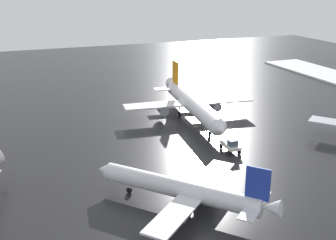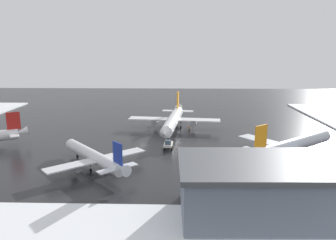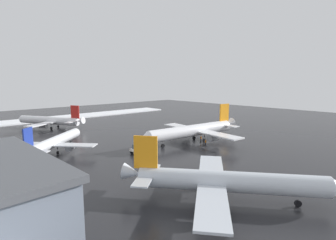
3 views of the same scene
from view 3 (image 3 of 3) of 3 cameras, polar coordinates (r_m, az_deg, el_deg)
The scene contains 9 objects.
ground_plane at distance 77.06m, azimuth -3.73°, elevation -4.82°, with size 240.00×240.00×0.00m, color #232326.
snow_bank_left at distance 134.76m, azimuth -22.25°, elevation 0.46°, with size 14.00×116.00×0.53m, color white.
airplane_parked_starboard at distance 76.64m, azimuth 5.67°, elevation -2.27°, with size 29.47×35.43×10.52m.
airplane_parked_portside at distance 107.92m, azimuth -24.22°, elevation -0.10°, with size 27.42×23.43×8.94m.
airplane_distant_tail at distance 71.45m, azimuth -23.54°, elevation -4.41°, with size 20.70×22.23×8.09m.
airplane_far_rear at distance 40.42m, azimuth 12.28°, elevation -12.93°, with size 27.23×24.28×9.62m.
pushback_tug at distance 64.99m, azimuth -6.40°, elevation -6.24°, with size 2.46×4.68×2.50m.
ground_crew_mid_apron at distance 78.05m, azimuth 7.18°, elevation -3.97°, with size 0.36×0.36×1.71m.
ground_crew_near_tug at distance 73.58m, azimuth 8.21°, elevation -4.77°, with size 0.36×0.36×1.71m.
Camera 3 is at (57.78, -47.75, 17.89)m, focal length 28.00 mm.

